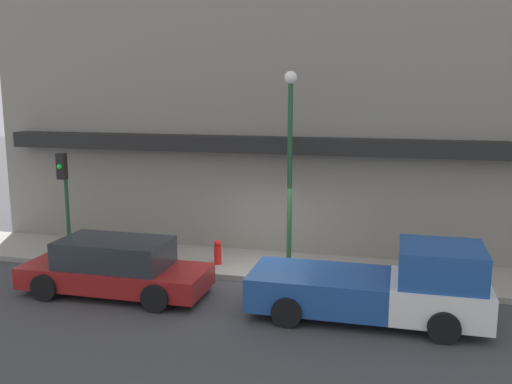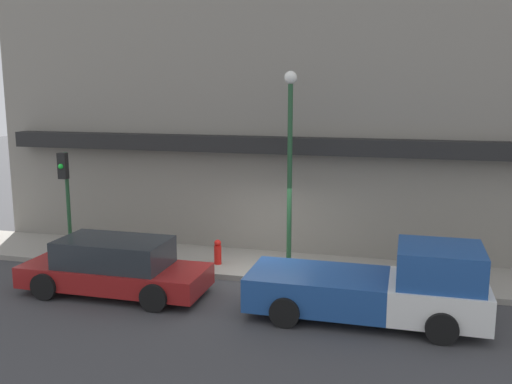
% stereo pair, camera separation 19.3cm
% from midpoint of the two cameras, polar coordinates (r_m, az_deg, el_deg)
% --- Properties ---
extents(ground_plane, '(80.00, 80.00, 0.00)m').
position_cam_midpoint_polar(ground_plane, '(15.94, -0.02, -9.11)').
color(ground_plane, '#38383A').
extents(sidewalk, '(36.00, 2.67, 0.16)m').
position_cam_midpoint_polar(sidewalk, '(17.15, 1.09, -7.41)').
color(sidewalk, gray).
rests_on(sidewalk, ground).
extents(building, '(19.80, 3.80, 10.19)m').
position_cam_midpoint_polar(building, '(19.09, 3.14, 8.06)').
color(building, gray).
rests_on(building, ground).
extents(pickup_truck, '(5.44, 2.16, 1.85)m').
position_cam_midpoint_polar(pickup_truck, '(13.63, 12.22, -9.20)').
color(pickup_truck, white).
rests_on(pickup_truck, ground).
extents(parked_car, '(4.88, 2.00, 1.46)m').
position_cam_midpoint_polar(parked_car, '(15.42, -14.26, -7.32)').
color(parked_car, maroon).
rests_on(parked_car, ground).
extents(fire_hydrant, '(0.22, 0.22, 0.74)m').
position_cam_midpoint_polar(fire_hydrant, '(17.01, -4.18, -6.01)').
color(fire_hydrant, red).
rests_on(fire_hydrant, sidewalk).
extents(street_lamp, '(0.36, 0.36, 5.62)m').
position_cam_midpoint_polar(street_lamp, '(16.09, 3.07, 4.47)').
color(street_lamp, '#1E4728').
rests_on(street_lamp, sidewalk).
extents(traffic_light, '(0.28, 0.42, 3.20)m').
position_cam_midpoint_polar(traffic_light, '(18.54, -18.91, 0.70)').
color(traffic_light, '#1E4728').
rests_on(traffic_light, sidewalk).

